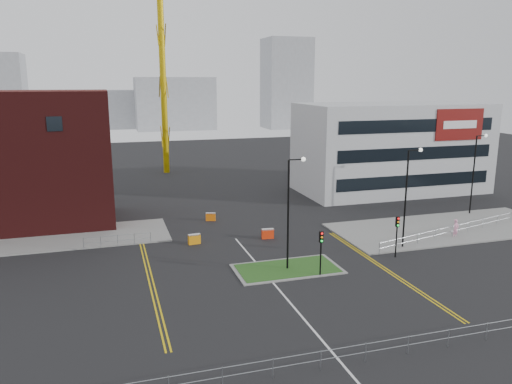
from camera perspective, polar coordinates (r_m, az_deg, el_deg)
ground at (r=33.60m, az=5.21°, el=-13.94°), size 200.00×200.00×0.00m
pavement_left at (r=52.65m, az=-25.49°, el=-5.13°), size 28.00×8.00×0.12m
pavement_right at (r=55.61m, az=21.07°, el=-3.83°), size 24.00×10.00×0.12m
island_kerb at (r=41.07m, az=3.60°, el=-8.77°), size 8.60×4.60×0.08m
grass_island at (r=41.06m, az=3.60°, el=-8.74°), size 8.00×4.00×0.12m
office_block at (r=71.13m, az=15.18°, el=4.92°), size 25.00×12.20×12.00m
tower_crane at (r=86.29m, az=-7.01°, el=19.65°), size 51.53×14.37×37.16m
streetlamp_island at (r=39.50m, az=4.01°, el=-1.45°), size 1.46×0.36×9.18m
streetlamp_right_near at (r=46.71m, az=17.01°, el=0.22°), size 1.46×0.36×9.18m
streetlamp_right_far at (r=61.37m, az=23.79°, el=2.56°), size 1.46×0.36×9.18m
traffic_light_island at (r=39.18m, az=7.45°, el=-5.99°), size 0.28×0.33×3.65m
traffic_light_right at (r=44.57m, az=15.83°, el=-4.07°), size 0.28×0.33×3.65m
railing_front at (r=28.44m, az=9.99°, el=-17.57°), size 24.05×0.05×1.10m
railing_left at (r=47.94m, az=-15.54°, el=-5.15°), size 6.05×0.05×1.10m
railing_right at (r=52.63m, az=21.49°, el=-3.96°), size 19.05×5.05×1.10m
centre_line at (r=35.27m, az=3.96°, el=-12.57°), size 0.15×30.00×0.01m
yellow_left_a at (r=40.72m, az=-12.29°, el=-9.29°), size 0.12×24.00×0.01m
yellow_left_b at (r=40.74m, az=-11.87°, el=-9.26°), size 0.12×24.00×0.01m
yellow_right_a at (r=42.51m, az=14.19°, el=-8.43°), size 0.12×20.00×0.01m
yellow_right_b at (r=42.66m, az=14.54°, el=-8.38°), size 0.12×20.00×0.01m
skyline_b at (r=159.39m, az=-9.25°, el=9.95°), size 24.00×12.00×16.00m
skyline_c at (r=162.90m, az=3.50°, el=12.25°), size 14.00×12.00×28.00m
skyline_d at (r=168.05m, az=-15.86°, el=9.08°), size 30.00×12.00×12.00m
pedestrian at (r=52.35m, az=21.87°, el=-3.90°), size 0.77×0.61×1.86m
barrier_left at (r=47.26m, az=-7.06°, el=-5.32°), size 1.18×0.52×0.96m
barrier_mid at (r=48.50m, az=1.34°, el=-4.73°), size 1.19×0.46×0.98m
barrier_right at (r=54.79m, az=-5.21°, el=-2.80°), size 1.10×0.64×0.88m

